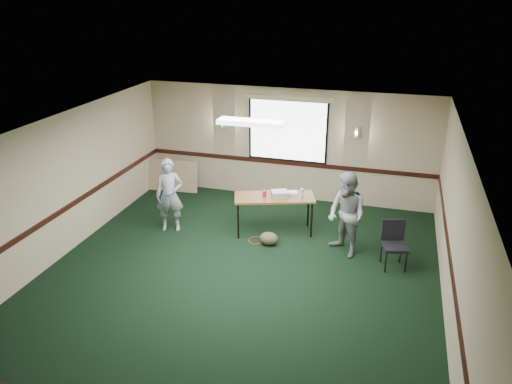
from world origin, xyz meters
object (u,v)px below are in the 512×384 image
(conference_chair, at_px, (394,240))
(person_left, at_px, (170,195))
(person_right, at_px, (347,215))
(projector, at_px, (280,194))
(folding_table, at_px, (274,199))

(conference_chair, bearing_deg, person_left, 161.41)
(conference_chair, xyz_separation_m, person_right, (-0.91, 0.19, 0.31))
(person_left, relative_size, person_right, 0.95)
(projector, xyz_separation_m, person_right, (1.45, -0.55, -0.05))
(projector, xyz_separation_m, conference_chair, (2.36, -0.74, -0.36))
(person_left, bearing_deg, folding_table, -4.83)
(projector, bearing_deg, person_left, 169.73)
(person_left, xyz_separation_m, person_right, (3.69, -0.03, 0.04))
(folding_table, height_order, person_right, person_right)
(person_right, bearing_deg, conference_chair, 31.88)
(conference_chair, bearing_deg, projector, 146.66)
(projector, xyz_separation_m, person_left, (-2.25, -0.53, -0.09))
(person_left, bearing_deg, conference_chair, -20.16)
(projector, relative_size, person_right, 0.20)
(folding_table, relative_size, person_left, 1.12)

